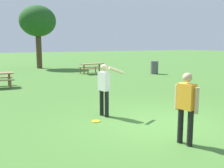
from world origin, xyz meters
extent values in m
plane|color=#447530|center=(0.00, 0.00, 0.00)|extent=(120.00, 120.00, 0.00)
cylinder|color=black|center=(-1.00, 1.54, 0.41)|extent=(0.13, 0.13, 0.82)
cylinder|color=black|center=(-0.95, 1.28, 0.41)|extent=(0.13, 0.13, 0.82)
cube|color=white|center=(-0.98, 1.41, 1.11)|extent=(0.29, 0.42, 0.58)
sphere|color=beige|center=(-0.98, 1.41, 1.53)|extent=(0.21, 0.21, 0.21)
cylinder|color=beige|center=(-1.03, 1.67, 1.06)|extent=(0.09, 0.09, 0.58)
cylinder|color=beige|center=(-0.66, 1.21, 1.45)|extent=(0.58, 0.20, 0.28)
cylinder|color=black|center=(-0.37, -1.67, 0.41)|extent=(0.13, 0.13, 0.82)
cylinder|color=black|center=(-0.42, -1.41, 0.41)|extent=(0.13, 0.13, 0.82)
cube|color=orange|center=(-0.40, -1.54, 1.11)|extent=(0.29, 0.42, 0.58)
sphere|color=tan|center=(-0.40, -1.54, 1.53)|extent=(0.21, 0.21, 0.21)
cylinder|color=tan|center=(-0.35, -1.79, 1.06)|extent=(0.09, 0.09, 0.58)
cylinder|color=tan|center=(-0.45, -1.28, 1.06)|extent=(0.09, 0.09, 0.58)
cylinder|color=yellow|center=(-1.46, 0.99, 0.01)|extent=(0.25, 0.25, 0.03)
cylinder|color=olive|center=(-2.88, 8.75, 0.35)|extent=(0.11, 0.11, 0.71)
cylinder|color=olive|center=(-2.90, 8.17, 0.21)|extent=(0.09, 0.09, 0.41)
cylinder|color=olive|center=(-2.86, 9.33, 0.21)|extent=(0.09, 0.09, 0.41)
cube|color=olive|center=(3.34, 12.23, 0.74)|extent=(1.77, 0.95, 0.06)
cube|color=olive|center=(3.41, 11.65, 0.44)|extent=(1.72, 0.45, 0.05)
cube|color=olive|center=(3.28, 12.80, 0.44)|extent=(1.72, 0.45, 0.05)
cylinder|color=olive|center=(2.68, 12.15, 0.35)|extent=(0.11, 0.11, 0.71)
cylinder|color=olive|center=(2.75, 11.58, 0.21)|extent=(0.09, 0.09, 0.41)
cylinder|color=olive|center=(2.62, 12.73, 0.21)|extent=(0.09, 0.09, 0.41)
cylinder|color=olive|center=(4.00, 12.30, 0.35)|extent=(0.11, 0.11, 0.71)
cylinder|color=olive|center=(4.06, 11.73, 0.21)|extent=(0.09, 0.09, 0.41)
cylinder|color=olive|center=(3.93, 12.88, 0.21)|extent=(0.09, 0.09, 0.41)
cylinder|color=#515156|center=(7.37, 9.88, 0.45)|extent=(0.56, 0.56, 0.90)
cylinder|color=slate|center=(7.37, 9.88, 0.93)|extent=(0.59, 0.59, 0.06)
cylinder|color=#4C3823|center=(0.85, 18.35, 1.66)|extent=(0.49, 0.49, 3.33)
ellipsoid|color=#21511E|center=(0.85, 18.35, 4.21)|extent=(3.20, 3.20, 2.72)
camera|label=1|loc=(-4.54, -5.81, 2.29)|focal=42.19mm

